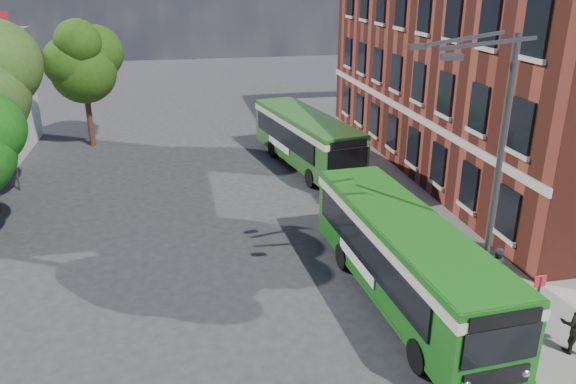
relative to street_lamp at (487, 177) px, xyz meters
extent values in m
plane|color=#28282B|center=(-4.84, 2.00, -4.79)|extent=(120.00, 120.00, 0.00)
cube|color=gray|center=(2.16, 10.00, -4.72)|extent=(6.00, 48.00, 0.15)
cube|color=beige|center=(-0.89, 10.00, -4.79)|extent=(0.12, 48.00, 0.01)
cube|color=maroon|center=(9.16, 14.00, 1.21)|extent=(12.00, 26.00, 12.00)
cube|color=beige|center=(3.12, 14.00, -1.19)|extent=(0.12, 26.00, 0.35)
cylinder|color=#3E4144|center=(-17.34, 15.00, -0.29)|extent=(0.10, 0.10, 9.00)
cylinder|color=#3E4144|center=(0.36, 0.00, -4.64)|extent=(0.44, 0.44, 0.30)
cylinder|color=#3E4144|center=(0.36, 0.00, -0.29)|extent=(0.18, 0.18, 9.00)
cube|color=#3E4144|center=(-0.87, -0.60, 4.01)|extent=(2.58, 0.46, 0.37)
cube|color=#3E4144|center=(-0.87, 0.60, 4.01)|extent=(2.58, 0.46, 0.37)
cube|color=#3E4144|center=(-2.11, -1.08, 3.76)|extent=(0.55, 0.22, 0.16)
cube|color=#3E4144|center=(-2.11, 1.08, 3.76)|extent=(0.55, 0.22, 0.16)
cylinder|color=#3E4144|center=(0.76, -2.20, -3.54)|extent=(0.08, 0.08, 2.50)
cube|color=red|center=(0.76, -2.20, -2.44)|extent=(0.35, 0.04, 0.35)
cube|color=#185E16|center=(-1.92, 1.21, -3.02)|extent=(3.12, 10.90, 2.45)
cube|color=#185E16|center=(-1.92, 1.21, -4.29)|extent=(3.17, 10.94, 0.14)
cube|color=black|center=(-3.21, 1.44, -2.89)|extent=(0.60, 8.96, 1.10)
cube|color=black|center=(-0.65, 1.59, -2.89)|extent=(0.60, 8.96, 1.10)
cube|color=beige|center=(-1.92, 1.21, -2.19)|extent=(3.19, 10.96, 0.32)
cube|color=#185E16|center=(-1.92, 1.21, -1.83)|extent=(3.02, 10.79, 0.12)
cube|color=black|center=(-1.60, -4.19, -2.84)|extent=(2.15, 0.21, 1.05)
cube|color=black|center=(-1.60, -4.20, -2.09)|extent=(2.00, 0.20, 0.38)
cube|color=black|center=(-1.60, -4.20, -3.84)|extent=(1.90, 0.19, 0.55)
sphere|color=silver|center=(-2.45, -4.23, -3.84)|extent=(0.26, 0.26, 0.26)
sphere|color=silver|center=(-0.75, -4.13, -3.84)|extent=(0.26, 0.26, 0.26)
cube|color=black|center=(-2.23, 6.62, -2.79)|extent=(2.00, 0.20, 0.90)
cube|color=white|center=(-3.26, 2.14, -3.64)|extent=(0.23, 3.20, 0.45)
cylinder|color=black|center=(-2.87, -2.44, -4.29)|extent=(0.34, 1.01, 1.00)
cylinder|color=black|center=(-0.54, -2.30, -4.29)|extent=(0.34, 1.01, 1.00)
cylinder|color=black|center=(-3.23, 3.73, -4.29)|extent=(0.34, 1.01, 1.00)
cylinder|color=black|center=(-0.90, 3.86, -4.29)|extent=(0.34, 1.01, 1.00)
cube|color=#285F1F|center=(-1.84, 15.99, -3.02)|extent=(4.36, 10.55, 2.45)
cube|color=#285F1F|center=(-1.84, 15.99, -4.29)|extent=(4.40, 10.60, 0.14)
cube|color=black|center=(-3.15, 16.05, -2.89)|extent=(1.65, 8.34, 1.10)
cube|color=black|center=(-0.63, 16.52, -2.89)|extent=(1.65, 8.34, 1.10)
cube|color=beige|center=(-1.84, 15.99, -2.19)|extent=(4.43, 10.62, 0.32)
cube|color=#285F1F|center=(-1.84, 15.99, -1.83)|extent=(4.24, 10.44, 0.12)
cube|color=black|center=(-0.88, 10.91, -2.84)|extent=(2.13, 0.48, 1.05)
cube|color=black|center=(-0.88, 10.90, -2.09)|extent=(1.98, 0.45, 0.38)
cube|color=black|center=(-0.88, 10.90, -3.84)|extent=(1.88, 0.43, 0.55)
sphere|color=silver|center=(-1.72, 10.77, -3.84)|extent=(0.26, 0.26, 0.26)
sphere|color=silver|center=(-0.05, 11.08, -3.84)|extent=(0.26, 0.26, 0.26)
cube|color=black|center=(-2.79, 21.06, -2.79)|extent=(1.98, 0.45, 0.90)
cube|color=white|center=(-3.29, 16.73, -3.64)|extent=(0.63, 3.15, 0.45)
cylinder|color=black|center=(-2.37, 12.49, -4.29)|extent=(0.46, 1.03, 1.00)
cylinder|color=black|center=(-0.07, 12.93, -4.29)|extent=(0.46, 1.03, 1.00)
cylinder|color=black|center=(-3.42, 18.06, -4.29)|extent=(0.46, 1.03, 1.00)
cylinder|color=black|center=(-1.12, 18.50, -4.29)|extent=(0.46, 1.03, 1.00)
imported|color=black|center=(1.12, 0.50, -3.70)|extent=(0.70, 0.47, 1.89)
imported|color=black|center=(1.82, -2.69, -3.72)|extent=(1.12, 1.04, 1.85)
cylinder|color=#352013|center=(-14.57, 22.87, -3.07)|extent=(0.36, 0.36, 3.44)
sphere|color=#22410E|center=(-14.57, 22.87, 0.06)|extent=(4.07, 4.07, 4.07)
sphere|color=#22410E|center=(-13.79, 23.49, 1.08)|extent=(3.44, 3.44, 3.44)
sphere|color=#22410E|center=(-15.28, 22.32, 0.69)|extent=(3.13, 3.13, 3.13)
sphere|color=#22410E|center=(-14.57, 22.08, 1.86)|extent=(2.82, 2.82, 2.82)
camera|label=1|loc=(-9.05, -14.44, 5.72)|focal=35.00mm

